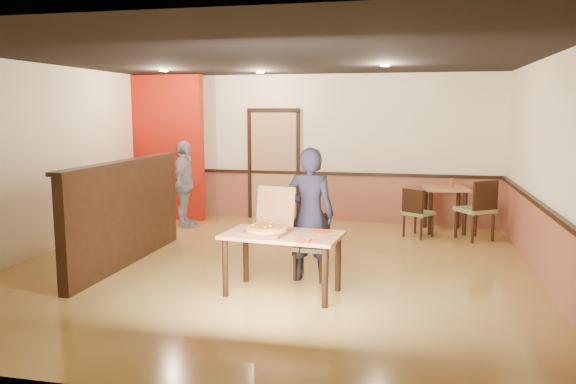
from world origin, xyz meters
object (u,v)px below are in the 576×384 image
side_chair_right (478,207)px  pizza_box (268,227)px  side_table (445,197)px  side_chair_left (417,211)px  diner (310,215)px  main_table (282,243)px  diner_chair (313,243)px  passerby (184,184)px  condiment (452,183)px

side_chair_right → pizza_box: 4.26m
side_table → side_chair_left: bearing=-128.8°
side_chair_right → diner: 3.58m
main_table → pizza_box: pizza_box is taller
side_chair_right → pizza_box: (-2.69, -3.29, 0.23)m
side_chair_right → diner: diner is taller
diner_chair → passerby: (-2.84, 2.61, 0.34)m
side_chair_left → side_table: side_chair_left is taller
main_table → pizza_box: 0.25m
main_table → side_chair_left: bearing=71.3°
diner → side_chair_right: bearing=-130.9°
side_chair_left → diner: bearing=98.0°
side_chair_right → condiment: side_chair_right is taller
side_chair_right → side_table: 0.79m
diner_chair → side_chair_right: bearing=54.0°
side_chair_right → diner_chair: bearing=13.5°
side_chair_right → passerby: 5.13m
main_table → side_table: 4.41m
passerby → pizza_box: 4.12m
passerby → pizza_box: bearing=-153.7°
diner_chair → side_table: diner_chair is taller
diner_chair → diner: diner is taller
main_table → diner: diner is taller
diner → condiment: 3.85m
diner_chair → condiment: 3.74m
passerby → pizza_box: size_ratio=2.50×
diner_chair → side_chair_left: (1.31, 2.60, 0.01)m
passerby → condiment: passerby is taller
pizza_box → side_chair_left: bearing=71.6°
main_table → pizza_box: (-0.18, 0.02, 0.17)m
condiment → diner: bearing=-119.8°
diner → passerby: size_ratio=1.06×
side_table → pizza_box: size_ratio=1.30×
main_table → passerby: 4.24m
diner → passerby: (-2.82, 2.76, -0.05)m
diner_chair → pizza_box: (-0.40, -0.70, 0.33)m
side_chair_left → side_chair_right: bearing=-146.9°
side_table → pizza_box: pizza_box is taller
main_table → side_chair_right: bearing=58.9°
passerby → side_chair_left: bearing=-100.1°
diner → pizza_box: diner is taller
side_chair_left → diner: size_ratio=0.50×
main_table → side_table: (2.02, 3.93, 0.00)m
diner_chair → side_chair_left: size_ratio=0.99×
main_table → side_chair_left: 3.66m
side_chair_right → pizza_box: bearing=15.7°
diner → side_table: bearing=-119.2°
main_table → side_chair_right: 4.16m
main_table → condiment: (2.12, 3.93, 0.26)m
side_chair_left → condiment: size_ratio=5.52×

